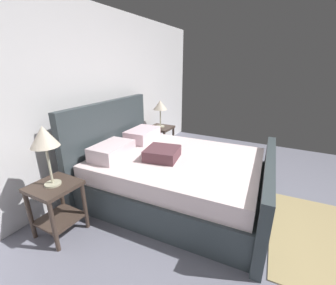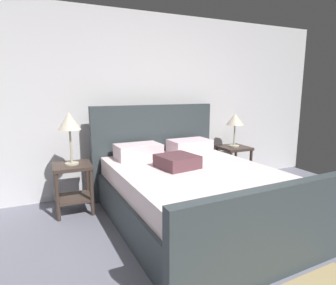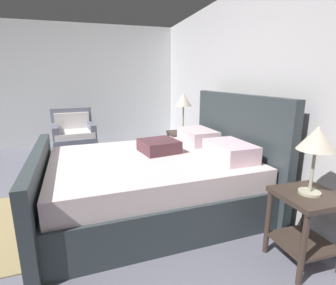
{
  "view_description": "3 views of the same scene",
  "coord_description": "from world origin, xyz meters",
  "views": [
    {
      "loc": [
        -2.19,
        0.49,
        1.76
      ],
      "look_at": [
        0.11,
        1.7,
        0.84
      ],
      "focal_mm": 23.48,
      "sensor_mm": 36.0,
      "label": 1
    },
    {
      "loc": [
        -1.23,
        -0.98,
        1.47
      ],
      "look_at": [
        -0.12,
        1.59,
        0.95
      ],
      "focal_mm": 30.05,
      "sensor_mm": 36.0,
      "label": 2
    },
    {
      "loc": [
        2.88,
        1.03,
        1.46
      ],
      "look_at": [
        0.07,
        1.88,
        0.72
      ],
      "focal_mm": 27.86,
      "sensor_mm": 36.0,
      "label": 3
    }
  ],
  "objects": [
    {
      "name": "armchair",
      "position": [
        -2.1,
        0.73,
        0.35
      ],
      "size": [
        0.81,
        0.81,
        0.9
      ],
      "color": "slate",
      "rests_on": "ground"
    },
    {
      "name": "nightstand_left",
      "position": [
        -0.99,
        2.45,
        0.4
      ],
      "size": [
        0.44,
        0.44,
        0.6
      ],
      "color": "#3D3028",
      "rests_on": "ground"
    },
    {
      "name": "table_lamp_left",
      "position": [
        -0.99,
        2.45,
        1.1
      ],
      "size": [
        0.26,
        0.26,
        0.62
      ],
      "color": "#B7B293",
      "rests_on": "nightstand_left"
    },
    {
      "name": "bed",
      "position": [
        0.22,
        1.68,
        0.35
      ],
      "size": [
        1.92,
        2.39,
        1.27
      ],
      "color": "#343D41",
      "rests_on": "ground"
    },
    {
      "name": "table_lamp_right",
      "position": [
        1.44,
        2.58,
        1.01
      ],
      "size": [
        0.27,
        0.27,
        0.52
      ],
      "color": "#B7B293",
      "rests_on": "nightstand_right"
    },
    {
      "name": "nightstand_right",
      "position": [
        1.44,
        2.58,
        0.4
      ],
      "size": [
        0.44,
        0.44,
        0.6
      ],
      "color": "#3D3028",
      "rests_on": "ground"
    },
    {
      "name": "wall_back",
      "position": [
        0.0,
        2.98,
        1.27
      ],
      "size": [
        6.38,
        0.12,
        2.55
      ],
      "primitive_type": "cube",
      "color": "silver",
      "rests_on": "ground"
    },
    {
      "name": "wall_side_left",
      "position": [
        -3.19,
        0.0,
        1.27
      ],
      "size": [
        0.12,
        5.96,
        2.55
      ],
      "primitive_type": "cube",
      "color": "silver",
      "rests_on": "ground"
    }
  ]
}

